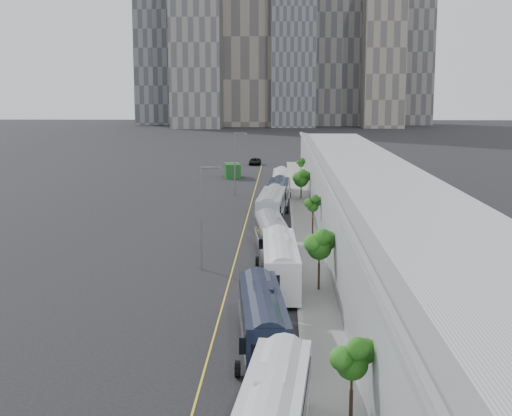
{
  "coord_description": "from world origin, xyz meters",
  "views": [
    {
      "loc": [
        2.81,
        -20.71,
        15.53
      ],
      "look_at": [
        0.01,
        56.71,
        3.0
      ],
      "focal_mm": 50.0,
      "sensor_mm": 36.0,
      "label": 1
    }
  ],
  "objects_px": {
    "bus_1": "(262,325)",
    "bus_3": "(272,240)",
    "bus_2": "(280,267)",
    "shipping_container": "(232,170)",
    "bus_5": "(278,196)",
    "bus_4": "(271,210)",
    "suv": "(255,161)",
    "street_lamp_near": "(203,211)",
    "street_lamp_far": "(236,160)",
    "bus_6": "(281,184)"
  },
  "relations": [
    {
      "from": "bus_6",
      "to": "street_lamp_near",
      "type": "xyz_separation_m",
      "value": [
        -6.88,
        -47.86,
        3.73
      ]
    },
    {
      "from": "bus_2",
      "to": "street_lamp_near",
      "type": "relative_size",
      "value": 1.46
    },
    {
      "from": "bus_2",
      "to": "bus_3",
      "type": "distance_m",
      "value": 11.42
    },
    {
      "from": "street_lamp_near",
      "to": "bus_3",
      "type": "bearing_deg",
      "value": 43.57
    },
    {
      "from": "bus_4",
      "to": "bus_3",
      "type": "bearing_deg",
      "value": -86.01
    },
    {
      "from": "bus_2",
      "to": "bus_3",
      "type": "xyz_separation_m",
      "value": [
        -0.83,
        11.39,
        -0.11
      ]
    },
    {
      "from": "street_lamp_far",
      "to": "suv",
      "type": "height_order",
      "value": "street_lamp_far"
    },
    {
      "from": "bus_3",
      "to": "bus_5",
      "type": "xyz_separation_m",
      "value": [
        0.43,
        29.04,
        0.05
      ]
    },
    {
      "from": "bus_3",
      "to": "bus_4",
      "type": "height_order",
      "value": "bus_4"
    },
    {
      "from": "bus_5",
      "to": "bus_6",
      "type": "bearing_deg",
      "value": 90.36
    },
    {
      "from": "bus_1",
      "to": "bus_6",
      "type": "bearing_deg",
      "value": 83.9
    },
    {
      "from": "bus_5",
      "to": "street_lamp_near",
      "type": "xyz_separation_m",
      "value": [
        -6.42,
        -34.74,
        3.72
      ]
    },
    {
      "from": "bus_2",
      "to": "bus_4",
      "type": "relative_size",
      "value": 0.97
    },
    {
      "from": "bus_4",
      "to": "bus_5",
      "type": "height_order",
      "value": "bus_4"
    },
    {
      "from": "bus_1",
      "to": "street_lamp_far",
      "type": "distance_m",
      "value": 66.45
    },
    {
      "from": "bus_6",
      "to": "shipping_container",
      "type": "relative_size",
      "value": 2.32
    },
    {
      "from": "street_lamp_far",
      "to": "suv",
      "type": "xyz_separation_m",
      "value": [
        1.14,
        47.28,
        -4.77
      ]
    },
    {
      "from": "bus_3",
      "to": "street_lamp_near",
      "type": "height_order",
      "value": "street_lamp_near"
    },
    {
      "from": "shipping_container",
      "to": "bus_4",
      "type": "bearing_deg",
      "value": -89.48
    },
    {
      "from": "bus_6",
      "to": "bus_5",
      "type": "bearing_deg",
      "value": -91.79
    },
    {
      "from": "shipping_container",
      "to": "street_lamp_near",
      "type": "bearing_deg",
      "value": -97.22
    },
    {
      "from": "bus_2",
      "to": "shipping_container",
      "type": "distance_m",
      "value": 75.99
    },
    {
      "from": "bus_1",
      "to": "bus_6",
      "type": "relative_size",
      "value": 0.98
    },
    {
      "from": "bus_4",
      "to": "street_lamp_far",
      "type": "height_order",
      "value": "street_lamp_far"
    },
    {
      "from": "bus_4",
      "to": "street_lamp_near",
      "type": "distance_m",
      "value": 23.59
    },
    {
      "from": "bus_5",
      "to": "suv",
      "type": "distance_m",
      "value": 59.15
    },
    {
      "from": "bus_2",
      "to": "suv",
      "type": "distance_m",
      "value": 99.5
    },
    {
      "from": "bus_1",
      "to": "suv",
      "type": "bearing_deg",
      "value": 87.21
    },
    {
      "from": "bus_3",
      "to": "bus_1",
      "type": "bearing_deg",
      "value": -96.25
    },
    {
      "from": "bus_2",
      "to": "bus_6",
      "type": "xyz_separation_m",
      "value": [
        0.06,
        53.55,
        -0.08
      ]
    },
    {
      "from": "bus_1",
      "to": "street_lamp_far",
      "type": "relative_size",
      "value": 1.3
    },
    {
      "from": "bus_3",
      "to": "bus_5",
      "type": "bearing_deg",
      "value": 83.4
    },
    {
      "from": "suv",
      "to": "street_lamp_near",
      "type": "bearing_deg",
      "value": -89.42
    },
    {
      "from": "bus_4",
      "to": "suv",
      "type": "height_order",
      "value": "bus_4"
    },
    {
      "from": "bus_3",
      "to": "shipping_container",
      "type": "bearing_deg",
      "value": 91.58
    },
    {
      "from": "bus_2",
      "to": "suv",
      "type": "height_order",
      "value": "bus_2"
    },
    {
      "from": "bus_3",
      "to": "bus_6",
      "type": "xyz_separation_m",
      "value": [
        0.89,
        42.16,
        0.03
      ]
    },
    {
      "from": "bus_1",
      "to": "bus_5",
      "type": "xyz_separation_m",
      "value": [
        0.65,
        54.45,
        0.06
      ]
    },
    {
      "from": "bus_1",
      "to": "shipping_container",
      "type": "xyz_separation_m",
      "value": [
        -8.03,
        89.48,
        -0.21
      ]
    },
    {
      "from": "bus_3",
      "to": "bus_6",
      "type": "relative_size",
      "value": 0.99
    },
    {
      "from": "bus_1",
      "to": "bus_3",
      "type": "xyz_separation_m",
      "value": [
        0.22,
        25.42,
        0.01
      ]
    },
    {
      "from": "bus_1",
      "to": "street_lamp_near",
      "type": "distance_m",
      "value": 20.89
    },
    {
      "from": "bus_6",
      "to": "suv",
      "type": "bearing_deg",
      "value": 97.46
    },
    {
      "from": "street_lamp_near",
      "to": "shipping_container",
      "type": "height_order",
      "value": "street_lamp_near"
    },
    {
      "from": "bus_4",
      "to": "street_lamp_far",
      "type": "relative_size",
      "value": 1.43
    },
    {
      "from": "bus_2",
      "to": "bus_5",
      "type": "xyz_separation_m",
      "value": [
        -0.4,
        40.43,
        -0.06
      ]
    },
    {
      "from": "bus_3",
      "to": "bus_6",
      "type": "height_order",
      "value": "bus_6"
    },
    {
      "from": "bus_1",
      "to": "bus_3",
      "type": "distance_m",
      "value": 25.42
    },
    {
      "from": "bus_5",
      "to": "shipping_container",
      "type": "bearing_deg",
      "value": 106.3
    },
    {
      "from": "street_lamp_near",
      "to": "bus_5",
      "type": "bearing_deg",
      "value": 79.53
    }
  ]
}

